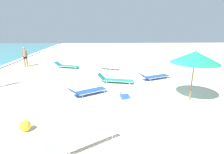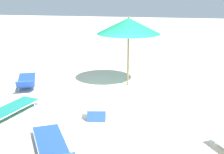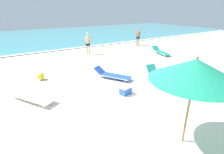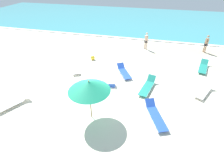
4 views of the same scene
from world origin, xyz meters
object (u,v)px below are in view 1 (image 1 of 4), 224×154
sun_lounger_under_umbrella (115,80)px  sun_lounger_mid_beach_solo (67,66)px  sun_lounger_near_water_left (107,67)px  beachgoer_wading_adult (25,56)px  beach_ball (25,126)px  cooler_box (124,94)px  sun_lounger_near_water_right (82,139)px  beach_umbrella (195,57)px  sun_lounger_mid_beach_pair_a (154,76)px  sun_lounger_mid_beach_pair_b (88,91)px

sun_lounger_under_umbrella → sun_lounger_mid_beach_solo: size_ratio=1.06×
sun_lounger_near_water_left → beachgoer_wading_adult: beachgoer_wading_adult is taller
sun_lounger_under_umbrella → beach_ball: size_ratio=6.01×
beachgoer_wading_adult → cooler_box: size_ratio=3.19×
beachgoer_wading_adult → cooler_box: 11.13m
sun_lounger_under_umbrella → sun_lounger_near_water_right: sun_lounger_under_umbrella is taller
sun_lounger_under_umbrella → sun_lounger_mid_beach_solo: bearing=56.0°
sun_lounger_near_water_right → beach_umbrella: bearing=-87.4°
beach_ball → sun_lounger_mid_beach_pair_a: bearing=-46.0°
beach_ball → sun_lounger_mid_beach_pair_b: bearing=-29.3°
sun_lounger_mid_beach_solo → sun_lounger_mid_beach_pair_b: sun_lounger_mid_beach_pair_b is taller
sun_lounger_under_umbrella → beachgoer_wading_adult: size_ratio=1.35×
sun_lounger_under_umbrella → sun_lounger_near_water_left: size_ratio=1.15×
sun_lounger_near_water_right → sun_lounger_mid_beach_solo: 10.78m
sun_lounger_near_water_right → beachgoer_wading_adult: size_ratio=1.31×
beach_umbrella → sun_lounger_mid_beach_pair_b: size_ratio=1.19×
sun_lounger_near_water_right → sun_lounger_mid_beach_pair_b: (4.15, 0.21, 0.01)m
beach_umbrella → sun_lounger_mid_beach_solo: (7.21, 7.53, -1.93)m
sun_lounger_under_umbrella → sun_lounger_mid_beach_pair_b: sun_lounger_under_umbrella is taller
sun_lounger_near_water_right → sun_lounger_mid_beach_pair_a: (6.80, -4.12, 0.00)m
sun_lounger_mid_beach_pair_b → cooler_box: 1.96m
sun_lounger_mid_beach_pair_b → sun_lounger_mid_beach_pair_a: bearing=-88.7°
sun_lounger_near_water_left → beachgoer_wading_adult: size_ratio=1.17×
sun_lounger_under_umbrella → sun_lounger_mid_beach_pair_a: bearing=-62.9°
sun_lounger_mid_beach_solo → cooler_box: 8.07m
sun_lounger_near_water_left → cooler_box: size_ratio=3.72×
sun_lounger_under_umbrella → sun_lounger_mid_beach_pair_b: size_ratio=1.13×
sun_lounger_under_umbrella → sun_lounger_mid_beach_solo: sun_lounger_under_umbrella is taller
beach_umbrella → sun_lounger_mid_beach_pair_a: size_ratio=1.05×
beach_umbrella → beachgoer_wading_adult: size_ratio=1.41×
cooler_box → sun_lounger_mid_beach_solo: bearing=-157.9°
sun_lounger_under_umbrella → sun_lounger_near_water_left: 3.76m
sun_lounger_near_water_right → sun_lounger_under_umbrella: bearing=-43.6°
beach_umbrella → sun_lounger_under_umbrella: size_ratio=1.05×
sun_lounger_mid_beach_pair_a → sun_lounger_near_water_right: bearing=125.3°
beach_umbrella → sun_lounger_mid_beach_solo: beach_umbrella is taller
sun_lounger_under_umbrella → sun_lounger_near_water_right: (-6.13, 1.38, -0.01)m
sun_lounger_mid_beach_solo → sun_lounger_near_water_left: bearing=-84.3°
sun_lounger_near_water_right → sun_lounger_mid_beach_pair_a: bearing=-62.1°
sun_lounger_under_umbrella → sun_lounger_near_water_right: size_ratio=1.03×
sun_lounger_under_umbrella → beachgoer_wading_adult: bearing=70.3°
sun_lounger_under_umbrella → cooler_box: 2.52m
sun_lounger_mid_beach_solo → cooler_box: (-6.83, -4.29, -0.02)m
sun_lounger_mid_beach_solo → sun_lounger_mid_beach_pair_b: (-6.31, -2.40, 0.00)m
sun_lounger_mid_beach_pair_b → sun_lounger_mid_beach_solo: bearing=-9.3°
beach_umbrella → sun_lounger_mid_beach_pair_b: bearing=80.1°
sun_lounger_near_water_right → sun_lounger_mid_beach_solo: (10.46, 2.61, 0.01)m
beach_umbrella → beach_ball: beach_umbrella is taller
sun_lounger_near_water_left → cooler_box: (-6.24, -0.77, -0.03)m
sun_lounger_mid_beach_solo → sun_lounger_under_umbrella: bearing=-122.2°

